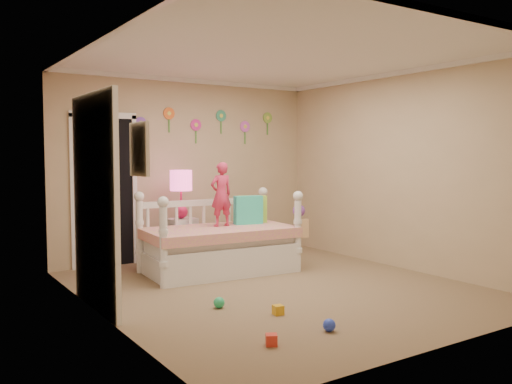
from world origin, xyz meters
TOP-DOWN VIEW (x-y plane):
  - floor at (0.00, 0.00)m, footprint 4.00×4.50m
  - ceiling at (0.00, 0.00)m, footprint 4.00×4.50m
  - back_wall at (0.00, 2.25)m, footprint 4.00×0.01m
  - left_wall at (-2.00, 0.00)m, footprint 0.01×4.50m
  - right_wall at (2.00, 0.00)m, footprint 0.01×4.50m
  - crown_molding at (0.00, 0.00)m, footprint 4.00×4.50m
  - daybed at (-0.15, 1.08)m, footprint 1.99×1.17m
  - pillow_turquoise at (0.34, 1.16)m, footprint 0.40×0.21m
  - pillow_lime at (0.48, 1.28)m, footprint 0.41×0.29m
  - child at (-0.07, 1.16)m, footprint 0.31×0.20m
  - nightstand at (-0.33, 1.80)m, footprint 0.42×0.35m
  - table_lamp at (-0.33, 1.80)m, footprint 0.30×0.30m
  - closet_doorway at (-1.25, 2.23)m, footprint 0.90×0.04m
  - flower_decals at (-0.09, 2.24)m, footprint 3.40×0.02m
  - mirror_closet at (-1.96, 0.30)m, footprint 0.07×1.30m
  - wall_picture at (-1.97, -0.90)m, footprint 0.05×0.34m
  - hanging_bag at (0.77, 0.58)m, footprint 0.20×0.16m
  - toy_scatter at (-0.74, -0.85)m, footprint 1.18×1.49m

SIDE VIEW (x-z plane):
  - floor at x=0.00m, z-range -0.01..0.01m
  - toy_scatter at x=-0.74m, z-range 0.00..0.11m
  - nightstand at x=-0.33m, z-range 0.00..0.63m
  - daybed at x=-0.15m, z-range 0.00..1.04m
  - hanging_bag at x=0.77m, z-range 0.45..0.81m
  - pillow_lime at x=0.48m, z-range 0.58..0.94m
  - pillow_turquoise at x=0.34m, z-range 0.58..0.95m
  - child at x=-0.07m, z-range 0.58..1.41m
  - closet_doorway at x=-1.25m, z-range 0.00..2.07m
  - mirror_closet at x=-1.96m, z-range 0.00..2.10m
  - table_lamp at x=-0.33m, z-range 0.74..1.40m
  - back_wall at x=0.00m, z-range 0.00..2.60m
  - left_wall at x=-2.00m, z-range 0.00..2.60m
  - right_wall at x=2.00m, z-range 0.00..2.60m
  - wall_picture at x=-1.97m, z-range 1.34..1.76m
  - flower_decals at x=-0.09m, z-range 1.69..2.19m
  - crown_molding at x=0.00m, z-range 2.54..2.60m
  - ceiling at x=0.00m, z-range 2.60..2.60m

